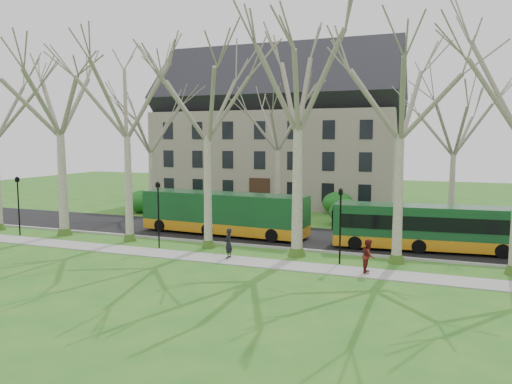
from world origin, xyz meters
TOP-DOWN VIEW (x-y plane):
  - ground at (0.00, 0.00)m, footprint 120.00×120.00m
  - sidewalk at (0.00, -2.50)m, footprint 70.00×2.00m
  - road at (0.00, 5.50)m, footprint 80.00×8.00m
  - curb at (0.00, 1.50)m, footprint 80.00×0.25m
  - building at (-6.00, 24.00)m, footprint 26.50×12.20m
  - tree_row_verge at (0.00, 0.30)m, footprint 49.00×7.00m
  - tree_row_far at (-1.33, 11.00)m, footprint 33.00×7.00m
  - lamp_row at (-0.00, -1.00)m, footprint 36.22×0.22m
  - hedges at (-4.67, 14.00)m, footprint 30.60×8.60m
  - bus_lead at (-3.86, 4.54)m, footprint 12.94×3.58m
  - bus_follow at (10.62, 4.31)m, footprint 12.04×3.50m
  - pedestrian_a at (-0.48, -2.16)m, footprint 0.45×0.67m
  - pedestrian_b at (7.83, -2.47)m, footprint 0.73×0.91m

SIDE VIEW (x-z plane):
  - ground at x=0.00m, z-range 0.00..0.00m
  - sidewalk at x=0.00m, z-range 0.00..0.06m
  - road at x=0.00m, z-range 0.00..0.06m
  - curb at x=0.00m, z-range 0.00..0.14m
  - pedestrian_a at x=-0.48m, z-range 0.06..1.85m
  - pedestrian_b at x=7.83m, z-range 0.06..1.86m
  - hedges at x=-4.67m, z-range 0.00..2.00m
  - bus_follow at x=10.62m, z-range 0.06..3.03m
  - bus_lead at x=-3.86m, z-range 0.06..3.25m
  - lamp_row at x=0.00m, z-range 0.42..4.72m
  - tree_row_far at x=-1.33m, z-range 0.00..12.00m
  - tree_row_verge at x=0.00m, z-range 0.00..14.00m
  - building at x=-6.00m, z-range 0.07..16.07m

